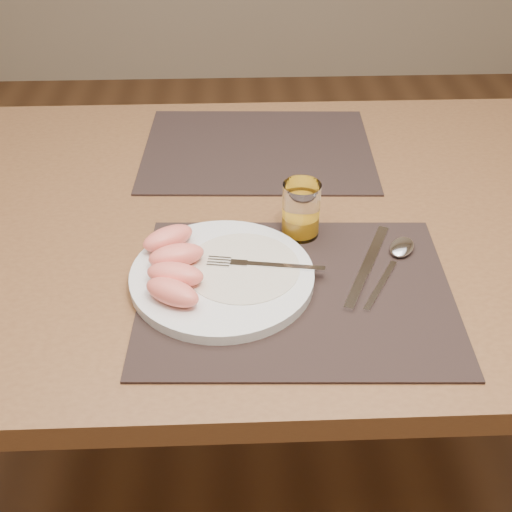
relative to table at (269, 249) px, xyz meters
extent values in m
plane|color=brown|center=(0.00, 0.00, -0.67)|extent=(5.00, 5.00, 0.00)
cube|color=brown|center=(0.00, 0.00, 0.06)|extent=(1.40, 0.90, 0.04)
cylinder|color=brown|center=(-0.62, 0.37, -0.31)|extent=(0.06, 0.06, 0.71)
cylinder|color=brown|center=(0.62, 0.37, -0.31)|extent=(0.06, 0.06, 0.71)
cube|color=#2E201C|center=(0.03, -0.22, 0.09)|extent=(0.46, 0.37, 0.00)
cube|color=#2E201C|center=(-0.01, 0.22, 0.09)|extent=(0.46, 0.37, 0.00)
cylinder|color=white|center=(-0.08, -0.19, 0.10)|extent=(0.27, 0.27, 0.02)
cylinder|color=white|center=(-0.05, -0.18, 0.10)|extent=(0.17, 0.17, 0.00)
cube|color=silver|center=(0.01, -0.19, 0.11)|extent=(0.12, 0.03, 0.00)
cube|color=silver|center=(-0.06, -0.18, 0.11)|extent=(0.03, 0.02, 0.00)
cube|color=silver|center=(-0.08, -0.17, 0.11)|extent=(0.04, 0.03, 0.00)
cube|color=silver|center=(0.16, -0.13, 0.09)|extent=(0.07, 0.13, 0.00)
cube|color=silver|center=(0.11, -0.23, 0.09)|extent=(0.05, 0.09, 0.01)
cube|color=silver|center=(0.15, -0.22, 0.09)|extent=(0.07, 0.11, 0.00)
ellipsoid|color=silver|center=(0.20, -0.13, 0.09)|extent=(0.06, 0.07, 0.01)
cylinder|color=white|center=(0.05, -0.08, 0.13)|extent=(0.06, 0.06, 0.09)
cylinder|color=orange|center=(0.05, -0.08, 0.11)|extent=(0.05, 0.05, 0.03)
ellipsoid|color=#FF7F68|center=(-0.15, -0.26, 0.12)|extent=(0.09, 0.08, 0.03)
ellipsoid|color=#FF7F68|center=(-0.15, -0.22, 0.12)|extent=(0.09, 0.06, 0.03)
ellipsoid|color=#FF7F68|center=(-0.15, -0.17, 0.12)|extent=(0.09, 0.06, 0.03)
ellipsoid|color=#FF7F68|center=(-0.16, -0.13, 0.12)|extent=(0.09, 0.08, 0.03)
camera|label=1|loc=(-0.06, -0.93, 0.69)|focal=45.00mm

